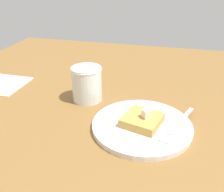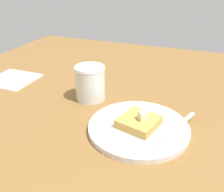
{
  "view_description": "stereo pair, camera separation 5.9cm",
  "coord_description": "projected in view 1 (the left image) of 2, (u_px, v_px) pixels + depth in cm",
  "views": [
    {
      "loc": [
        46.99,
        7.9,
        34.05
      ],
      "look_at": [
        -4.02,
        -5.44,
        6.84
      ],
      "focal_mm": 40.0,
      "sensor_mm": 36.0,
      "label": 1
    },
    {
      "loc": [
        45.17,
        13.54,
        34.05
      ],
      "look_at": [
        -4.02,
        -5.44,
        6.84
      ],
      "focal_mm": 40.0,
      "sensor_mm": 36.0,
      "label": 2
    }
  ],
  "objects": [
    {
      "name": "plate",
      "position": [
        142.0,
        125.0,
        0.55
      ],
      "size": [
        22.0,
        22.0,
        1.2
      ],
      "color": "silver",
      "rests_on": "table_surface"
    },
    {
      "name": "table_surface",
      "position": [
        130.0,
        128.0,
        0.57
      ],
      "size": [
        129.9,
        129.9,
        2.34
      ],
      "primitive_type": "cube",
      "color": "brown",
      "rests_on": "ground"
    },
    {
      "name": "fork",
      "position": [
        177.0,
        126.0,
        0.54
      ],
      "size": [
        15.48,
        6.97,
        0.36
      ],
      "color": "silver",
      "rests_on": "plate"
    },
    {
      "name": "napkin",
      "position": [
        2.0,
        84.0,
        0.76
      ],
      "size": [
        13.45,
        13.95,
        0.3
      ],
      "primitive_type": "cube",
      "rotation": [
        0.0,
        0.0,
        0.0
      ],
      "color": "white",
      "rests_on": "table_surface"
    },
    {
      "name": "syrup_jar",
      "position": [
        87.0,
        85.0,
        0.66
      ],
      "size": [
        8.03,
        8.03,
        9.13
      ],
      "color": "#4B1C07",
      "rests_on": "table_surface"
    },
    {
      "name": "butter_pat_primary",
      "position": [
        147.0,
        114.0,
        0.53
      ],
      "size": [
        2.45,
        2.48,
        1.84
      ],
      "primitive_type": "cube",
      "rotation": [
        0.0,
        0.0,
        2.26
      ],
      "color": "beige",
      "rests_on": "toast_slice_center"
    },
    {
      "name": "toast_slice_center",
      "position": [
        142.0,
        120.0,
        0.54
      ],
      "size": [
        9.63,
        9.55,
        1.86
      ],
      "primitive_type": "cube",
      "rotation": [
        0.0,
        0.0,
        -0.26
      ],
      "color": "gold",
      "rests_on": "plate"
    }
  ]
}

